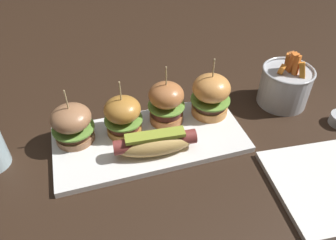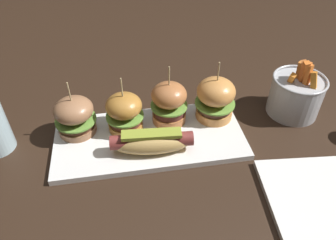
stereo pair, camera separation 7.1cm
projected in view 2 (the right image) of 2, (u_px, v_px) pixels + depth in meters
ground_plane at (150, 140)px, 0.74m from camera, size 3.00×3.00×0.00m
platter_main at (150, 138)px, 0.73m from camera, size 0.42×0.19×0.01m
hot_dog at (152, 142)px, 0.67m from camera, size 0.17×0.07×0.05m
slider_far_left at (75, 116)px, 0.71m from camera, size 0.09×0.09×0.13m
slider_center_left at (124, 112)px, 0.72m from camera, size 0.08×0.08×0.13m
slider_center_right at (169, 103)px, 0.74m from camera, size 0.08×0.08×0.14m
slider_far_right at (215, 98)px, 0.75m from camera, size 0.09×0.09×0.15m
fries_bucket at (296, 95)px, 0.78m from camera, size 0.13×0.13×0.15m
side_plate at (325, 202)px, 0.60m from camera, size 0.23×0.23×0.01m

